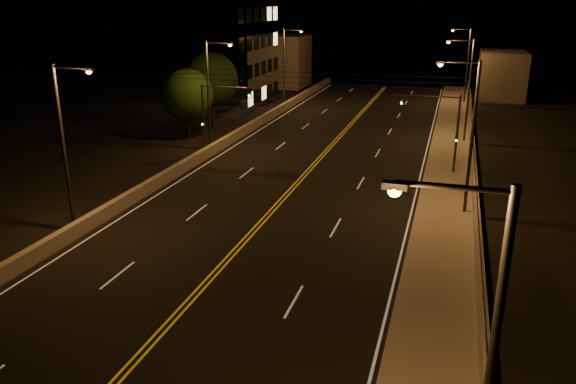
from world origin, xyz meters
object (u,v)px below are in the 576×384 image
(streetlight_4, at_px, (67,139))
(streetlight_6, at_px, (286,63))
(streetlight_1, at_px, (468,129))
(traffic_signal_left, at_px, (214,112))
(streetlight_0, at_px, (477,369))
(traffic_signal_right, at_px, (444,125))
(building_tower, at_px, (166,0))
(tree_1, at_px, (211,80))
(streetlight_3, at_px, (466,61))
(streetlight_2, at_px, (467,85))
(streetlight_5, at_px, (211,89))
(tree_0, at_px, (187,95))

(streetlight_4, distance_m, streetlight_6, 42.44)
(streetlight_1, distance_m, traffic_signal_left, 22.16)
(streetlight_0, relative_size, streetlight_4, 1.00)
(traffic_signal_right, distance_m, building_tower, 41.16)
(building_tower, relative_size, tree_1, 3.50)
(streetlight_3, height_order, building_tower, building_tower)
(streetlight_1, relative_size, traffic_signal_right, 1.54)
(streetlight_6, bearing_deg, streetlight_4, -90.00)
(streetlight_0, bearing_deg, tree_1, 120.02)
(traffic_signal_right, relative_size, traffic_signal_left, 1.00)
(streetlight_2, relative_size, tree_1, 1.25)
(streetlight_1, xyz_separation_m, streetlight_2, (0.00, 19.73, 0.00))
(tree_1, bearing_deg, streetlight_0, -59.98)
(tree_1, bearing_deg, building_tower, 136.91)
(traffic_signal_left, bearing_deg, streetlight_4, -93.66)
(streetlight_2, height_order, streetlight_3, same)
(streetlight_3, relative_size, streetlight_5, 1.00)
(streetlight_3, relative_size, traffic_signal_left, 1.54)
(streetlight_4, height_order, traffic_signal_left, streetlight_4)
(streetlight_2, xyz_separation_m, building_tower, (-35.59, 10.21, 7.35))
(traffic_signal_right, bearing_deg, streetlight_5, 173.94)
(streetlight_3, distance_m, tree_0, 37.71)
(streetlight_3, relative_size, tree_1, 1.25)
(tree_1, bearing_deg, streetlight_4, -81.42)
(streetlight_6, distance_m, tree_0, 19.96)
(streetlight_5, bearing_deg, streetlight_1, -26.62)
(streetlight_4, distance_m, traffic_signal_right, 26.59)
(streetlight_3, relative_size, tree_0, 1.42)
(streetlight_5, bearing_deg, tree_0, 140.37)
(streetlight_0, height_order, streetlight_2, same)
(streetlight_6, distance_m, building_tower, 16.33)
(streetlight_1, bearing_deg, building_tower, 139.92)
(streetlight_2, distance_m, streetlight_3, 22.13)
(streetlight_0, bearing_deg, streetlight_6, 110.45)
(streetlight_1, height_order, streetlight_3, same)
(streetlight_6, relative_size, tree_0, 1.42)
(streetlight_4, xyz_separation_m, traffic_signal_right, (19.94, 17.52, -1.58))
(streetlight_2, height_order, tree_1, streetlight_2)
(streetlight_4, relative_size, streetlight_6, 1.00)
(streetlight_5, height_order, tree_1, streetlight_5)
(traffic_signal_right, xyz_separation_m, tree_0, (-23.90, 5.39, 0.33))
(streetlight_0, distance_m, traffic_signal_right, 32.71)
(traffic_signal_left, relative_size, tree_1, 0.81)
(streetlight_2, height_order, streetlight_6, same)
(tree_0, bearing_deg, streetlight_0, -56.24)
(streetlight_2, bearing_deg, streetlight_5, -157.32)
(streetlight_2, height_order, traffic_signal_left, streetlight_2)
(traffic_signal_left, bearing_deg, streetlight_6, 92.58)
(streetlight_0, xyz_separation_m, streetlight_2, (0.00, 43.72, 0.00))
(tree_1, bearing_deg, traffic_signal_left, -65.45)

